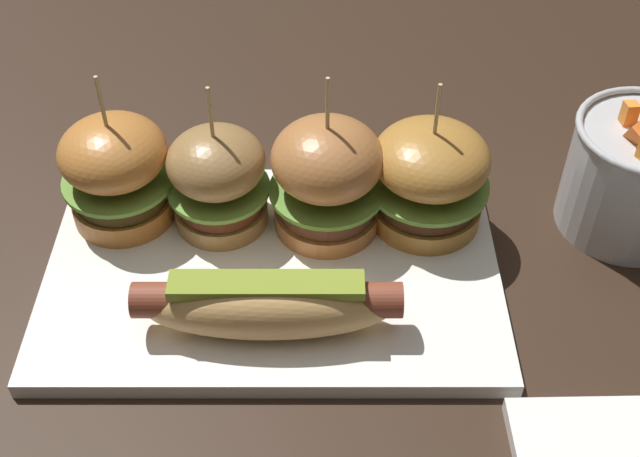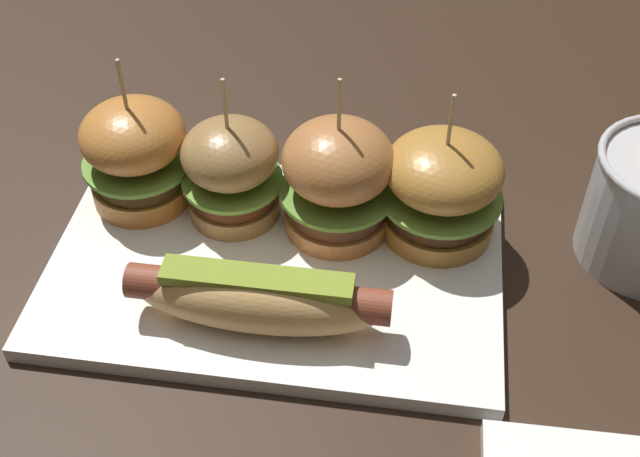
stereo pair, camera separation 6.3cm
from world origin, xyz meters
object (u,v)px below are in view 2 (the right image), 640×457
Objects in this scene: slider_far_left at (136,153)px; slider_center_right at (338,178)px; platter_main at (276,266)px; slider_far_right at (442,187)px; slider_center_left at (231,170)px; hot_dog at (259,297)px.

slider_far_left is 0.96× the size of slider_center_right.
platter_main is at bearing -25.04° from slider_far_left.
platter_main is 0.15m from slider_far_right.
slider_far_left is at bearing 175.09° from slider_center_left.
platter_main is 0.15m from slider_far_left.
platter_main is 0.07m from hot_dog.
slider_far_right is at bearing -1.10° from slider_far_left.
slider_center_right reaches higher than platter_main.
slider_far_right is (0.13, 0.12, 0.02)m from hot_dog.
slider_center_right is (0.09, -0.00, 0.01)m from slider_center_left.
hot_dog is 0.18m from slider_far_left.
slider_center_right reaches higher than hot_dog.
slider_center_left is at bearing 111.27° from hot_dog.
hot_dog is at bearing -136.55° from slider_far_right.
platter_main is at bearing 90.60° from hot_dog.
hot_dog is 1.41× the size of slider_far_left.
slider_center_right reaches higher than slider_center_left.
slider_center_right is (0.17, -0.01, 0.00)m from slider_far_left.
hot_dog reaches higher than platter_main.
hot_dog is at bearing -110.80° from slider_center_right.
hot_dog is at bearing -68.73° from slider_center_left.
slider_center_left is 0.92× the size of slider_center_right.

